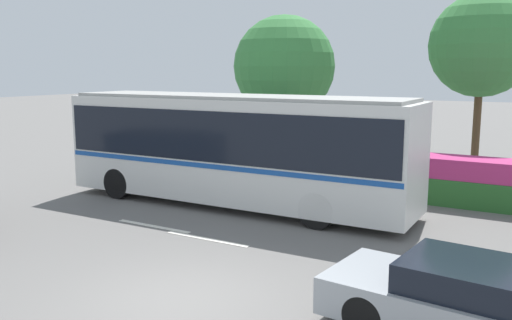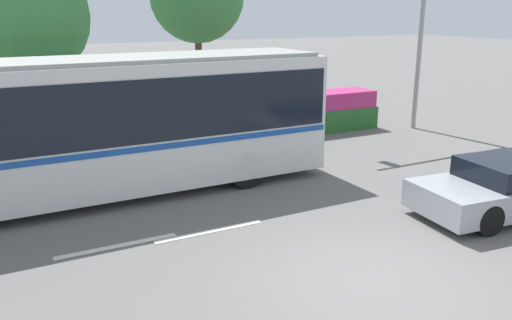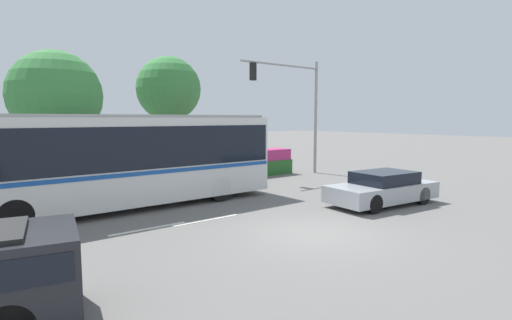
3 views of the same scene
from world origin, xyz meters
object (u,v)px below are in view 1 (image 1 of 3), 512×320
(street_tree_left, at_px, (284,67))
(sedan_foreground, at_px, (472,303))
(city_bus, at_px, (234,143))
(street_tree_centre, at_px, (482,46))

(street_tree_left, bearing_deg, sedan_foreground, -51.02)
(city_bus, relative_size, street_tree_centre, 1.60)
(city_bus, relative_size, street_tree_left, 1.78)
(street_tree_centre, bearing_deg, city_bus, -124.68)
(city_bus, relative_size, sedan_foreground, 2.42)
(city_bus, distance_m, street_tree_left, 6.17)
(city_bus, bearing_deg, sedan_foreground, 144.50)
(street_tree_left, distance_m, street_tree_centre, 7.50)
(city_bus, xyz_separation_m, street_tree_left, (-1.14, 5.59, 2.35))
(city_bus, height_order, sedan_foreground, city_bus)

